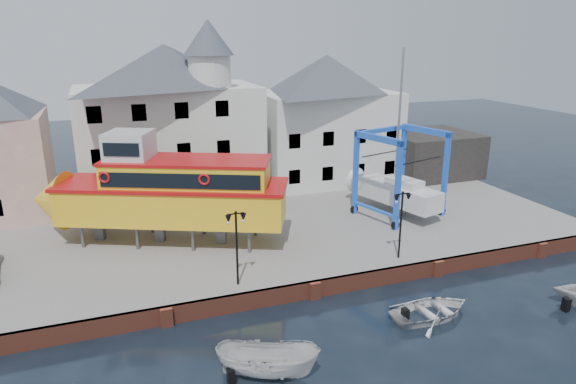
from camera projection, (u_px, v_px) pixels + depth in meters
name	position (u px, v px, depth m)	size (l,w,h in m)	color
ground	(314.00, 298.00, 28.27)	(140.00, 140.00, 0.00)	black
hardstanding	(257.00, 223.00, 37.99)	(44.00, 22.00, 1.00)	slate
quay_wall	(314.00, 289.00, 28.22)	(44.00, 0.47, 1.00)	brown
building_white_main	(170.00, 120.00, 41.00)	(14.00, 8.30, 14.00)	beige
building_white_right	(326.00, 119.00, 46.30)	(12.00, 8.00, 11.20)	beige
shed_dark	(429.00, 154.00, 48.85)	(8.00, 7.00, 4.00)	black
lamp_post_left	(236.00, 229.00, 26.80)	(1.12, 0.32, 4.20)	black
lamp_post_right	(402.00, 208.00, 30.07)	(1.12, 0.32, 4.20)	black
tour_boat	(158.00, 191.00, 32.53)	(16.68, 10.38, 7.20)	#59595E
travel_lift	(392.00, 186.00, 38.44)	(6.62, 8.25, 12.08)	blue
motorboat_a	(268.00, 376.00, 21.85)	(1.69, 4.49, 1.73)	silver
motorboat_b	(431.00, 316.00, 26.48)	(3.21, 4.50, 0.93)	silver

